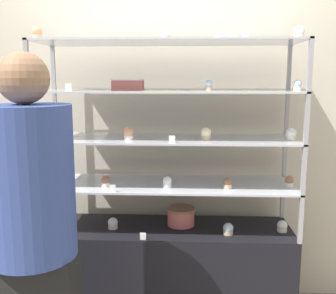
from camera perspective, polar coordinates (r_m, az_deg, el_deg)
The scene contains 34 objects.
back_wall at distance 2.84m, azimuth 0.37°, elevation 3.82°, with size 8.00×0.05×2.60m.
display_base at distance 2.75m, azimuth 0.00°, elevation -17.77°, with size 1.60×0.47×0.64m.
display_riser_lower at distance 2.53m, azimuth 0.00°, elevation -5.63°, with size 1.60×0.47×0.30m.
display_riser_middle at distance 2.47m, azimuth 0.00°, elevation 0.98°, with size 1.60×0.47×0.30m.
display_riser_upper at distance 2.44m, azimuth 0.00°, elevation 7.85°, with size 1.60×0.47×0.30m.
display_riser_top at distance 2.45m, azimuth 0.00°, elevation 14.76°, with size 1.60×0.47×0.30m.
layer_cake_centerpiece at distance 2.64m, azimuth 1.89°, elevation -10.01°, with size 0.18×0.18×0.12m.
sheet_cake_frosted at distance 2.52m, azimuth -5.82°, elevation 9.02°, with size 0.19×0.15×0.07m.
cupcake_0 at distance 2.66m, azimuth -16.24°, elevation -10.80°, with size 0.06×0.06×0.07m.
cupcake_1 at distance 2.61m, azimuth -8.01°, elevation -10.94°, with size 0.06×0.06×0.07m.
cupcake_2 at distance 2.52m, azimuth 8.72°, elevation -11.70°, with size 0.06×0.06×0.07m.
cupcake_3 at distance 2.64m, azimuth 16.24°, elevation -11.00°, with size 0.06×0.06×0.07m.
price_tag_0 at distance 2.42m, azimuth -3.65°, elevation -12.80°, with size 0.04×0.00×0.04m.
cupcake_4 at distance 2.59m, azimuth -16.54°, elevation -4.54°, with size 0.06×0.06×0.07m.
cupcake_5 at distance 2.47m, azimuth -9.09°, elevation -4.97°, with size 0.06×0.06×0.07m.
cupcake_6 at distance 2.42m, azimuth -0.02°, elevation -5.14°, with size 0.06×0.06×0.07m.
cupcake_7 at distance 2.43m, azimuth 8.66°, elevation -5.22°, with size 0.06×0.06×0.07m.
cupcake_8 at distance 2.55m, azimuth 17.16°, elevation -4.81°, with size 0.06×0.06×0.07m.
price_tag_1 at distance 2.35m, azimuth -8.06°, elevation -5.97°, with size 0.04×0.00×0.04m.
cupcake_9 at distance 2.49m, azimuth -17.61°, elevation 1.79°, with size 0.06×0.06×0.08m.
cupcake_10 at distance 2.39m, azimuth -5.71°, elevation 1.90°, with size 0.06×0.06×0.08m.
cupcake_11 at distance 2.39m, azimuth 5.54°, elevation 1.88°, with size 0.06×0.06×0.08m.
cupcake_12 at distance 2.46m, azimuth 17.42°, elevation 1.73°, with size 0.06×0.06×0.08m.
price_tag_2 at distance 2.25m, azimuth 0.59°, elevation 1.11°, with size 0.04×0.00×0.04m.
cupcake_13 at distance 2.50m, azimuth -17.69°, elevation 8.51°, with size 0.05×0.05×0.06m.
cupcake_14 at distance 2.34m, azimuth 5.95°, elevation 8.86°, with size 0.05×0.05×0.06m.
cupcake_15 at distance 2.40m, azimuth 18.29°, elevation 8.45°, with size 0.05×0.05×0.06m.
price_tag_3 at distance 2.32m, azimuth -14.25°, elevation 8.39°, with size 0.04×0.00×0.04m.
cupcake_16 at distance 2.48m, azimuth -18.45°, elevation 15.38°, with size 0.06×0.06×0.07m.
cupcake_17 at distance 2.41m, azimuth -0.32°, elevation 16.05°, with size 0.06×0.06×0.07m.
cupcake_18 at distance 2.45m, azimuth 18.46°, elevation 15.47°, with size 0.06×0.06×0.07m.
price_tag_4 at distance 2.26m, azimuth 11.14°, elevation 15.98°, with size 0.04×0.00×0.04m.
donut_glazed at distance 2.46m, azimuth 8.32°, elevation 15.42°, with size 0.14×0.14×0.04m.
customer_figure at distance 1.93m, azimuth -19.08°, elevation -11.36°, with size 0.40×0.40×1.71m.
Camera 1 is at (0.12, -2.44, 1.59)m, focal length 42.00 mm.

